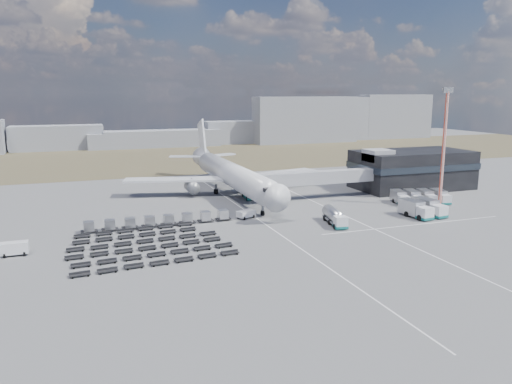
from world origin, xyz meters
name	(u,v)px	position (x,y,z in m)	size (l,w,h in m)	color
ground	(279,226)	(0.00, 0.00, 0.00)	(420.00, 420.00, 0.00)	#565659
grass_strip	(173,157)	(0.00, 110.00, 0.01)	(420.00, 90.00, 0.01)	#463E2A
lane_markings	(318,218)	(9.77, 3.00, 0.01)	(47.12, 110.00, 0.01)	silver
terminal	(411,169)	(47.77, 23.96, 5.25)	(30.40, 16.40, 11.00)	black
jet_bridge	(308,178)	(15.90, 20.42, 5.05)	(30.30, 3.80, 7.05)	#939399
airliner	(230,173)	(0.00, 32.38, 5.29)	(51.59, 64.53, 17.62)	silver
skyline	(176,126)	(8.99, 150.54, 9.58)	(305.71, 20.54, 24.97)	gray
fuel_tanker	(335,217)	(10.61, -2.39, 1.51)	(4.00, 9.61, 3.02)	silver
pushback_tug	(246,214)	(-4.00, 8.00, 0.80)	(3.61, 2.03, 1.59)	silver
utility_van	(15,249)	(-45.64, -2.18, 1.09)	(4.02, 1.82, 2.17)	silver
catering_truck	(250,192)	(3.09, 26.12, 1.58)	(3.52, 6.99, 3.08)	silver
service_trucks_near	(423,208)	(30.75, -2.84, 1.70)	(7.29, 8.42, 3.13)	silver
service_trucks_far	(420,197)	(38.35, 7.76, 1.46)	(13.24, 9.20, 2.68)	silver
uld_row	(159,221)	(-21.60, 7.59, 1.15)	(28.43, 2.35, 1.92)	black
baggage_dollies	(145,245)	(-25.87, -4.54, 0.34)	(27.34, 23.24, 0.67)	black
floodlight_mast	(444,148)	(40.53, 3.71, 13.13)	(2.45, 2.02, 26.19)	red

